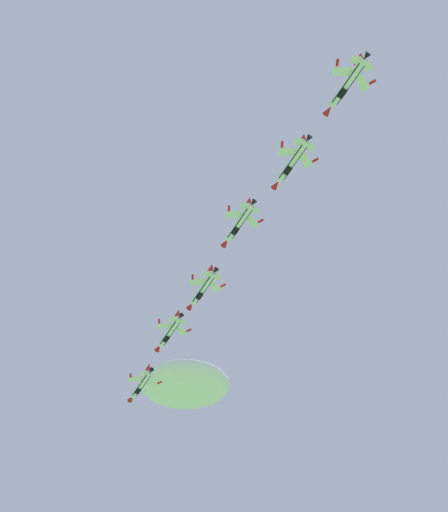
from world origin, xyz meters
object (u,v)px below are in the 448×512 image
(fighter_jet_right_outer, at_px, (292,162))
(fighter_jet_left_wing, at_px, (170,333))
(fighter_jet_trail_slot, at_px, (347,84))
(fighter_jet_right_wing, at_px, (203,289))
(fighter_jet_left_outer, at_px, (239,223))
(fighter_jet_lead, at_px, (141,385))

(fighter_jet_right_outer, bearing_deg, fighter_jet_left_wing, 91.15)
(fighter_jet_trail_slot, bearing_deg, fighter_jet_right_outer, 88.67)
(fighter_jet_right_outer, distance_m, fighter_jet_trail_slot, 22.50)
(fighter_jet_right_wing, distance_m, fighter_jet_left_outer, 21.74)
(fighter_jet_left_wing, xyz_separation_m, fighter_jet_trail_slot, (42.06, -73.51, -0.37))
(fighter_jet_trail_slot, bearing_deg, fighter_jet_lead, 89.50)
(fighter_jet_right_wing, xyz_separation_m, fighter_jet_right_outer, (21.76, -37.54, 1.34))
(fighter_jet_left_outer, bearing_deg, fighter_jet_right_outer, -85.40)
(fighter_jet_right_wing, bearing_deg, fighter_jet_trail_slot, -89.91)
(fighter_jet_left_wing, height_order, fighter_jet_right_wing, fighter_jet_left_wing)
(fighter_jet_right_outer, bearing_deg, fighter_jet_lead, 89.72)
(fighter_jet_lead, distance_m, fighter_jet_left_wing, 22.51)
(fighter_jet_right_wing, xyz_separation_m, fighter_jet_left_outer, (9.55, -19.35, 2.65))
(fighter_jet_left_outer, bearing_deg, fighter_jet_lead, 88.02)
(fighter_jet_trail_slot, bearing_deg, fighter_jet_right_wing, 90.09)
(fighter_jet_lead, relative_size, fighter_jet_right_wing, 1.00)
(fighter_jet_lead, xyz_separation_m, fighter_jet_trail_slot, (51.56, -93.87, 0.87))
(fighter_jet_left_outer, relative_size, fighter_jet_right_outer, 1.00)
(fighter_jet_left_wing, relative_size, fighter_jet_right_wing, 1.00)
(fighter_jet_lead, bearing_deg, fighter_jet_right_wing, -91.44)
(fighter_jet_right_wing, distance_m, fighter_jet_trail_slot, 65.82)
(fighter_jet_trail_slot, bearing_deg, fighter_jet_left_wing, 90.49)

